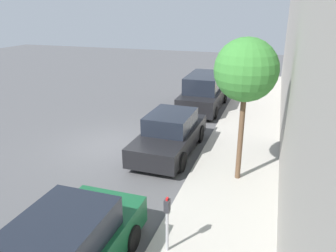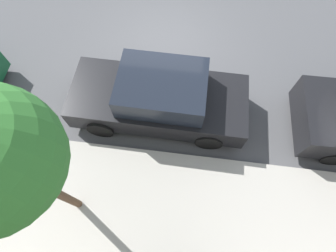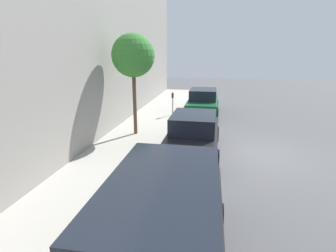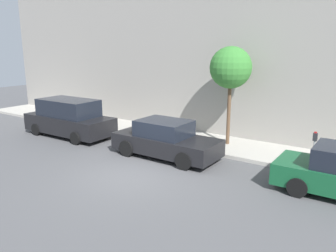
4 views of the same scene
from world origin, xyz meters
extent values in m
plane|color=#515154|center=(0.00, 0.00, 0.00)|extent=(60.00, 60.00, 0.00)
cube|color=#B2ADA3|center=(4.89, 0.00, 0.07)|extent=(2.78, 32.00, 0.15)
cube|color=gray|center=(7.28, 0.00, 5.81)|extent=(2.00, 32.00, 11.63)
cylinder|color=black|center=(1.41, -5.26, 0.31)|extent=(0.22, 0.62, 0.62)
cylinder|color=black|center=(3.11, -5.26, 0.31)|extent=(0.22, 0.62, 0.62)
cube|color=black|center=(2.27, 0.18, 0.56)|extent=(1.84, 4.52, 0.68)
cube|color=black|center=(2.27, 0.28, 1.22)|extent=(1.60, 2.12, 0.64)
cylinder|color=black|center=(1.42, 1.57, 0.35)|extent=(0.22, 0.69, 0.69)
cylinder|color=black|center=(3.12, 1.57, 0.35)|extent=(0.22, 0.69, 0.69)
cylinder|color=black|center=(1.42, -1.22, 0.35)|extent=(0.22, 0.69, 0.69)
cylinder|color=black|center=(3.12, -1.22, 0.35)|extent=(0.22, 0.69, 0.69)
cube|color=black|center=(2.26, 6.19, 0.64)|extent=(1.97, 4.92, 0.84)
cube|color=black|center=(2.26, 6.19, 1.48)|extent=(1.71, 3.12, 0.84)
cylinder|color=black|center=(1.36, 7.71, 0.31)|extent=(0.22, 0.62, 0.62)
cylinder|color=black|center=(3.16, 7.71, 0.31)|extent=(0.22, 0.62, 0.62)
cylinder|color=black|center=(1.36, 4.67, 0.31)|extent=(0.22, 0.62, 0.62)
cylinder|color=black|center=(3.16, 4.67, 0.31)|extent=(0.22, 0.62, 0.62)
cylinder|color=#ADADB2|center=(3.95, -5.19, 0.66)|extent=(0.07, 0.07, 1.02)
cube|color=#2D2D33|center=(3.95, -5.19, 1.31)|extent=(0.11, 0.15, 0.28)
cube|color=red|center=(3.95, -5.19, 1.47)|extent=(0.04, 0.09, 0.05)
cylinder|color=brown|center=(5.03, -1.34, 1.62)|extent=(0.16, 0.16, 2.94)
sphere|color=#387F33|center=(5.03, -1.34, 3.60)|extent=(1.83, 1.83, 1.83)
cylinder|color=gold|center=(3.85, 8.65, 0.43)|extent=(0.20, 0.20, 0.55)
sphere|color=gold|center=(3.85, 8.65, 0.75)|extent=(0.18, 0.18, 0.18)
camera|label=1|loc=(5.83, -10.82, 5.27)|focal=35.00mm
camera|label=2|loc=(5.68, 0.85, 6.50)|focal=28.00mm
camera|label=3|loc=(1.55, 9.65, 3.74)|focal=28.00mm
camera|label=4|loc=(-8.42, -7.19, 4.42)|focal=35.00mm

